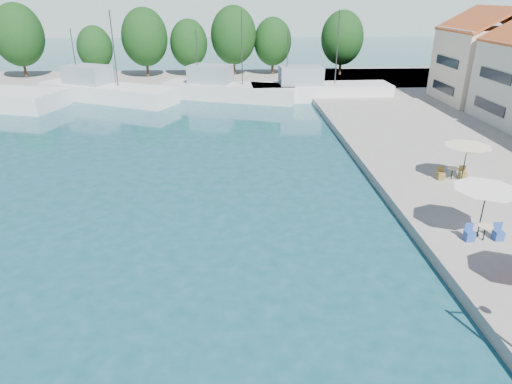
{
  "coord_description": "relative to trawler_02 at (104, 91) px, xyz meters",
  "views": [
    {
      "loc": [
        -2.89,
        2.6,
        11.32
      ],
      "look_at": [
        -1.74,
        26.0,
        1.14
      ],
      "focal_mm": 32.0,
      "sensor_mm": 36.0,
      "label": 1
    }
  ],
  "objects": [
    {
      "name": "building_06",
      "position": [
        41.81,
        -5.3,
        4.43
      ],
      "size": [
        9.0,
        8.8,
        10.2
      ],
      "color": "#F4DFC3",
      "rests_on": "quay_right"
    },
    {
      "name": "quay_far",
      "position": [
        9.81,
        10.7,
        -0.77
      ],
      "size": [
        90.0,
        16.0,
        0.6
      ],
      "primitive_type": "cube",
      "color": "gray",
      "rests_on": "ground"
    },
    {
      "name": "hill_east",
      "position": [
        57.81,
        123.7,
        4.93
      ],
      "size": [
        140.0,
        40.0,
        12.0
      ],
      "primitive_type": "cube",
      "color": "#97A59C",
      "rests_on": "ground"
    },
    {
      "name": "cafe_table_02",
      "position": [
        26.61,
        -35.32,
        -0.18
      ],
      "size": [
        1.82,
        0.7,
        0.76
      ],
      "color": "black",
      "rests_on": "quay_right"
    },
    {
      "name": "tree_03",
      "position": [
        -3.8,
        11.9,
        3.54
      ],
      "size": [
        4.69,
        4.69,
        6.94
      ],
      "color": "#3F2B19",
      "rests_on": "quay_far"
    },
    {
      "name": "trawler_04",
      "position": [
        24.64,
        -0.88,
        0.0
      ],
      "size": [
        16.21,
        4.63,
        10.2
      ],
      "rotation": [
        0.0,
        0.0,
        0.03
      ],
      "color": "white",
      "rests_on": "ground"
    },
    {
      "name": "trawler_03",
      "position": [
        14.1,
        -0.01,
        0.0
      ],
      "size": [
        16.11,
        8.99,
        10.2
      ],
      "rotation": [
        0.0,
        0.0,
        -0.34
      ],
      "color": "silver",
      "rests_on": "ground"
    },
    {
      "name": "tree_04",
      "position": [
        2.92,
        12.55,
        4.85
      ],
      "size": [
        6.23,
        6.23,
        9.22
      ],
      "color": "#3F2B19",
      "rests_on": "quay_far"
    },
    {
      "name": "umbrella_white",
      "position": [
        26.51,
        -34.95,
        1.76
      ],
      "size": [
        3.09,
        3.09,
        2.48
      ],
      "color": "black",
      "rests_on": "quay_right"
    },
    {
      "name": "umbrella_cream",
      "position": [
        28.98,
        -28.05,
        1.6
      ],
      "size": [
        2.81,
        2.81,
        2.32
      ],
      "color": "black",
      "rests_on": "quay_right"
    },
    {
      "name": "tree_07",
      "position": [
        20.63,
        13.92,
        4.08
      ],
      "size": [
        5.32,
        5.32,
        7.88
      ],
      "color": "#3F2B19",
      "rests_on": "quay_far"
    },
    {
      "name": "tree_08",
      "position": [
        30.37,
        13.15,
        4.61
      ],
      "size": [
        5.94,
        5.94,
        8.8
      ],
      "color": "#3F2B19",
      "rests_on": "quay_far"
    },
    {
      "name": "hill_west",
      "position": [
        -12.19,
        103.7,
        6.93
      ],
      "size": [
        180.0,
        40.0,
        16.0
      ],
      "primitive_type": "cube",
      "color": "#97A59C",
      "rests_on": "ground"
    },
    {
      "name": "tree_05",
      "position": [
        8.8,
        13.34,
        3.97
      ],
      "size": [
        5.2,
        5.2,
        7.69
      ],
      "color": "#3F2B19",
      "rests_on": "quay_far"
    },
    {
      "name": "cafe_table_03",
      "position": [
        28.53,
        -27.63,
        -0.18
      ],
      "size": [
        1.82,
        0.7,
        0.76
      ],
      "color": "black",
      "rests_on": "quay_right"
    },
    {
      "name": "tree_06",
      "position": [
        15.08,
        13.59,
        4.96
      ],
      "size": [
        6.36,
        6.36,
        9.41
      ],
      "color": "#3F2B19",
      "rests_on": "quay_far"
    },
    {
      "name": "trawler_02",
      "position": [
        0.0,
        0.0,
        0.0
      ],
      "size": [
        16.98,
        11.48,
        10.2
      ],
      "rotation": [
        0.0,
        0.0,
        -0.47
      ],
      "color": "white",
      "rests_on": "ground"
    },
    {
      "name": "tree_02",
      "position": [
        -13.98,
        12.66,
        5.19
      ],
      "size": [
        6.63,
        6.63,
        9.81
      ],
      "color": "#3F2B19",
      "rests_on": "quay_far"
    }
  ]
}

